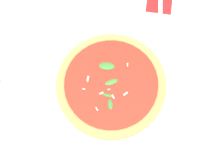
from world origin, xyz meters
TOP-DOWN VIEW (x-y plane):
  - ground_plane at (0.00, 0.00)m, footprint 6.00×6.00m
  - pizza_arugula_main at (0.02, -0.00)m, footprint 0.30×0.30m

SIDE VIEW (x-z plane):
  - ground_plane at x=0.00m, z-range 0.00..0.00m
  - pizza_arugula_main at x=0.02m, z-range -0.01..0.04m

